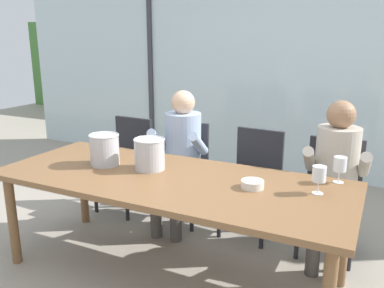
% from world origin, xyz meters
% --- Properties ---
extents(ground, '(14.00, 14.00, 0.00)m').
position_xyz_m(ground, '(0.00, 1.00, 0.00)').
color(ground, '#9E9384').
extents(window_glass_panel, '(7.64, 0.03, 2.60)m').
position_xyz_m(window_glass_panel, '(0.00, 2.57, 1.30)').
color(window_glass_panel, silver).
rests_on(window_glass_panel, ground).
extents(window_mullion_left, '(0.06, 0.06, 2.60)m').
position_xyz_m(window_mullion_left, '(-1.72, 2.55, 1.30)').
color(window_mullion_left, '#38383D').
rests_on(window_mullion_left, ground).
extents(hillside_vineyard, '(13.64, 2.40, 2.02)m').
position_xyz_m(hillside_vineyard, '(0.00, 6.33, 1.01)').
color(hillside_vineyard, '#477A38').
rests_on(hillside_vineyard, ground).
extents(dining_table, '(2.44, 0.97, 0.73)m').
position_xyz_m(dining_table, '(0.00, 0.00, 0.67)').
color(dining_table, brown).
rests_on(dining_table, ground).
extents(chair_near_curtain, '(0.46, 0.46, 0.89)m').
position_xyz_m(chair_near_curtain, '(-0.96, 0.88, 0.52)').
color(chair_near_curtain, '#232328').
rests_on(chair_near_curtain, ground).
extents(chair_left_of_center, '(0.48, 0.48, 0.89)m').
position_xyz_m(chair_left_of_center, '(-0.37, 0.91, 0.52)').
color(chair_left_of_center, '#232328').
rests_on(chair_left_of_center, ground).
extents(chair_center, '(0.47, 0.47, 0.89)m').
position_xyz_m(chair_center, '(0.32, 0.93, 0.52)').
color(chair_center, '#232328').
rests_on(chair_center, ground).
extents(chair_right_of_center, '(0.44, 0.44, 0.89)m').
position_xyz_m(chair_right_of_center, '(0.96, 0.89, 0.52)').
color(chair_right_of_center, '#232328').
rests_on(chair_right_of_center, ground).
extents(person_pale_blue_shirt, '(0.49, 0.63, 1.21)m').
position_xyz_m(person_pale_blue_shirt, '(-0.32, 0.76, 0.69)').
color(person_pale_blue_shirt, '#9EB2D1').
rests_on(person_pale_blue_shirt, ground).
extents(person_beige_jumper, '(0.48, 0.63, 1.21)m').
position_xyz_m(person_beige_jumper, '(0.99, 0.76, 0.69)').
color(person_beige_jumper, '#B7AD9E').
rests_on(person_beige_jumper, ground).
extents(ice_bucket_primary, '(0.22, 0.22, 0.23)m').
position_xyz_m(ice_bucket_primary, '(-0.21, 0.09, 0.85)').
color(ice_bucket_primary, '#B7B7BC').
rests_on(ice_bucket_primary, dining_table).
extents(ice_bucket_secondary, '(0.22, 0.22, 0.23)m').
position_xyz_m(ice_bucket_secondary, '(-0.57, 0.03, 0.85)').
color(ice_bucket_secondary, '#B7B7BC').
rests_on(ice_bucket_secondary, dining_table).
extents(tasting_bowl, '(0.14, 0.14, 0.05)m').
position_xyz_m(tasting_bowl, '(0.57, 0.06, 0.76)').
color(tasting_bowl, silver).
rests_on(tasting_bowl, dining_table).
extents(wine_glass_by_left_taster, '(0.08, 0.08, 0.17)m').
position_xyz_m(wine_glass_by_left_taster, '(1.04, 0.40, 0.85)').
color(wine_glass_by_left_taster, silver).
rests_on(wine_glass_by_left_taster, dining_table).
extents(wine_glass_near_bucket, '(0.08, 0.08, 0.17)m').
position_xyz_m(wine_glass_near_bucket, '(0.95, 0.14, 0.85)').
color(wine_glass_near_bucket, silver).
rests_on(wine_glass_near_bucket, dining_table).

